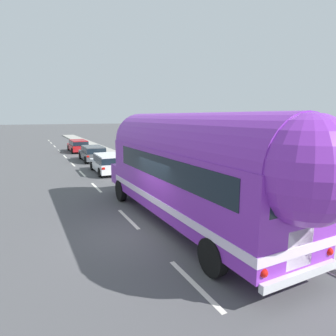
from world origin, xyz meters
name	(u,v)px	position (x,y,z in m)	size (l,w,h in m)	color
ground_plane	(141,232)	(0.00, 0.00, 0.00)	(300.00, 300.00, 0.00)	#4C4C4F
lane_markings	(112,169)	(2.43, 12.69, 0.00)	(3.58, 80.00, 0.01)	silver
sidewalk_slab	(151,171)	(4.59, 10.00, 0.07)	(2.28, 90.00, 0.15)	#9E9B93
painted_bus	(194,167)	(1.74, -0.64, 2.30)	(2.73, 11.97, 4.12)	purple
car_lead	(108,162)	(1.73, 11.07, 0.78)	(1.95, 4.33, 1.37)	white
car_second	(93,152)	(1.95, 17.27, 0.78)	(1.95, 4.34, 1.37)	#474C51
car_third	(78,145)	(1.88, 24.85, 0.79)	(1.91, 4.76, 1.37)	#A5191E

